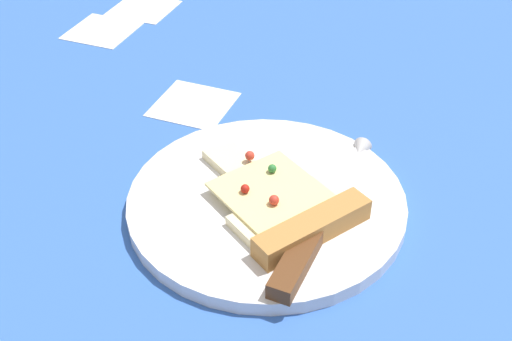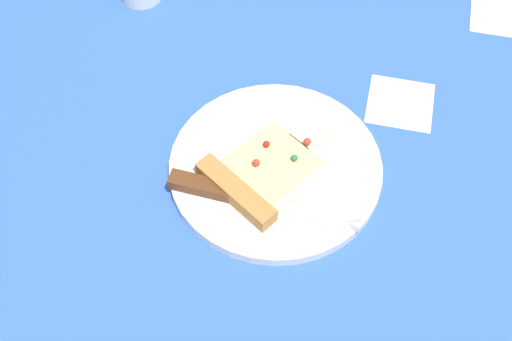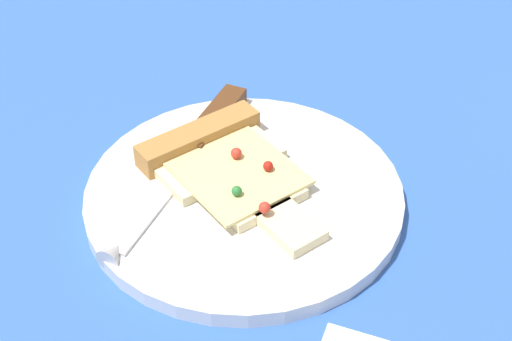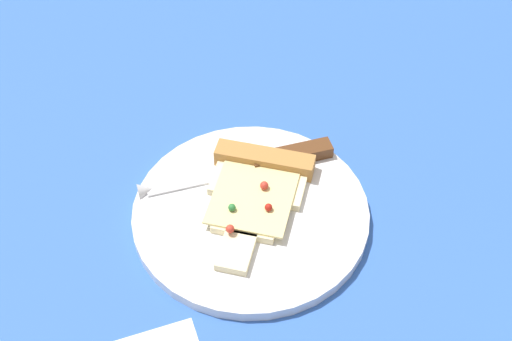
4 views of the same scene
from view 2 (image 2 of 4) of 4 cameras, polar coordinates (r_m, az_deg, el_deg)
name	(u,v)px [view 2 (image 2 of 4)]	position (r cm, az deg, el deg)	size (l,w,h in cm)	color
ground_plane	(300,148)	(90.35, 3.77, 1.91)	(155.51, 155.51, 3.00)	#3360B7
plate	(275,168)	(85.60, 1.67, 0.25)	(27.39, 27.39, 1.48)	silver
pizza_slice	(261,173)	(83.28, 0.44, -0.18)	(16.00, 18.85, 2.29)	beige
knife	(244,197)	(81.54, -1.05, -2.26)	(24.07, 3.29, 2.45)	silver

